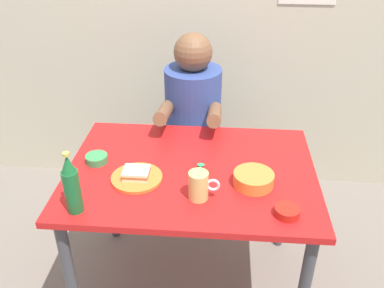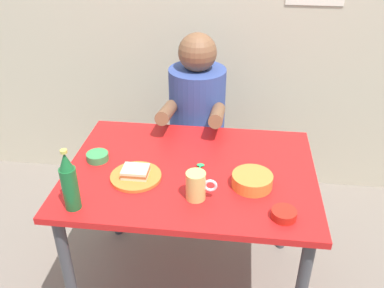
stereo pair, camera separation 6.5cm
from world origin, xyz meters
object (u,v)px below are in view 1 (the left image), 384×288
stool (193,164)px  plate_orange (137,178)px  beer_bottle (72,185)px  sandwich (136,173)px  dining_table (191,186)px  sambal_bowl_red (287,211)px  beer_mug (199,186)px  person_seated (193,104)px

stool → plate_orange: (-0.19, -0.73, 0.40)m
stool → beer_bottle: 1.14m
sandwich → dining_table: bearing=22.8°
plate_orange → sambal_bowl_red: 0.64m
stool → beer_mug: 0.95m
beer_bottle → dining_table: bearing=36.9°
plate_orange → beer_mug: 0.30m
sambal_bowl_red → stool: bearing=115.2°
dining_table → sambal_bowl_red: sambal_bowl_red is taller
dining_table → person_seated: person_seated is taller
person_seated → sandwich: bearing=-104.5°
plate_orange → sandwich: sandwich is taller
stool → sambal_bowl_red: (0.43, -0.91, 0.41)m
dining_table → sandwich: sandwich is taller
stool → sambal_bowl_red: bearing=-64.8°
sandwich → sambal_bowl_red: (0.61, -0.19, -0.01)m
person_seated → sandwich: (-0.19, -0.71, 0.01)m
stool → beer_mug: (0.09, -0.83, 0.45)m
dining_table → stool: 0.70m
sambal_bowl_red → beer_bottle: bearing=-177.5°
dining_table → plate_orange: (-0.23, -0.10, 0.10)m
stool → plate_orange: size_ratio=2.05×
sandwich → stool: bearing=75.7°
sambal_bowl_red → plate_orange: bearing=163.1°
sandwich → sambal_bowl_red: 0.64m
beer_mug → person_seated: bearing=96.2°
plate_orange → sandwich: size_ratio=2.00×
sandwich → beer_bottle: size_ratio=0.42×
person_seated → beer_bottle: bearing=-112.1°
person_seated → plate_orange: 0.74m
stool → sambal_bowl_red: 1.09m
beer_bottle → plate_orange: bearing=48.5°
plate_orange → sandwich: (-0.00, 0.00, 0.02)m
person_seated → plate_orange: (-0.19, -0.71, -0.02)m
plate_orange → beer_mug: bearing=-21.1°
person_seated → beer_bottle: person_seated is taller
dining_table → beer_bottle: bearing=-143.1°
dining_table → plate_orange: plate_orange is taller
dining_table → sambal_bowl_red: size_ratio=11.46×
beer_mug → plate_orange: bearing=158.9°
dining_table → beer_bottle: 0.57m
person_seated → sandwich: person_seated is taller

